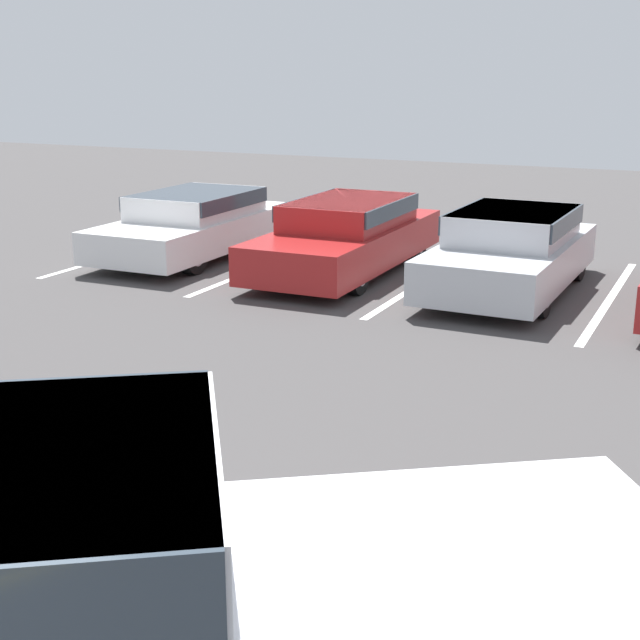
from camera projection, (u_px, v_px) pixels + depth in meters
The scene contains 7 objects.
stall_stripe_a at pixel (138, 250), 16.83m from camera, with size 0.12×5.34×0.01m, color white.
stall_stripe_b at pixel (271, 263), 15.64m from camera, with size 0.12×5.34×0.01m, color white.
stall_stripe_c at pixel (427, 279), 14.45m from camera, with size 0.12×5.34×0.01m, color white.
stall_stripe_d at pixel (610, 298), 13.26m from camera, with size 0.12×5.34×0.01m, color white.
parked_sedan_a at pixel (195, 222), 16.16m from camera, with size 1.89×4.55×1.16m.
parked_sedan_b at pixel (347, 234), 14.88m from camera, with size 1.81×4.77×1.21m.
parked_sedan_c at pixel (511, 249), 13.53m from camera, with size 1.85×4.34×1.25m.
Camera 1 is at (3.18, -1.67, 3.30)m, focal length 50.00 mm.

